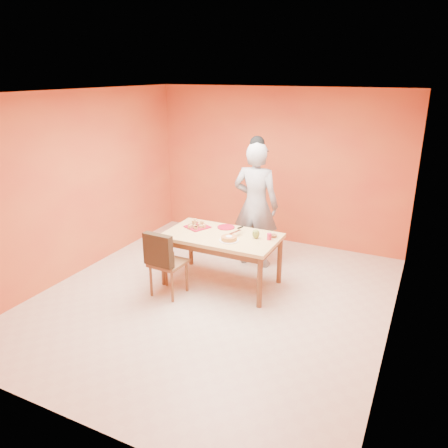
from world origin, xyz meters
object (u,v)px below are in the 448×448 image
at_px(checker_tin, 273,236).
at_px(sponge_cake, 229,238).
at_px(dining_table, 222,241).
at_px(pastry_platter, 197,227).
at_px(red_dinner_plate, 226,227).
at_px(person, 256,205).
at_px(egg_ornament, 256,234).
at_px(magenta_glass, 269,237).
at_px(dining_chair, 167,262).

bearing_deg(checker_tin, sponge_cake, -140.77).
bearing_deg(dining_table, pastry_platter, 165.82).
bearing_deg(red_dinner_plate, dining_table, -76.29).
height_order(person, checker_tin, person).
xyz_separation_m(egg_ornament, magenta_glass, (0.18, 0.03, -0.02)).
xyz_separation_m(dining_chair, checker_tin, (1.20, 0.85, 0.28)).
bearing_deg(sponge_cake, dining_table, 139.74).
height_order(red_dinner_plate, egg_ornament, egg_ornament).
relative_size(dining_table, sponge_cake, 7.42).
relative_size(pastry_platter, checker_tin, 2.77).
relative_size(person, sponge_cake, 9.09).
bearing_deg(egg_ornament, magenta_glass, -5.31).
distance_m(dining_chair, sponge_cake, 0.89).
xyz_separation_m(pastry_platter, sponge_cake, (0.65, -0.28, 0.03)).
relative_size(red_dinner_plate, egg_ornament, 1.93).
bearing_deg(dining_table, checker_tin, 19.15).
distance_m(sponge_cake, checker_tin, 0.63).
bearing_deg(pastry_platter, checker_tin, 6.10).
bearing_deg(pastry_platter, person, 50.48).
height_order(egg_ornament, magenta_glass, egg_ornament).
xyz_separation_m(person, red_dinner_plate, (-0.23, -0.57, -0.21)).
distance_m(dining_chair, pastry_platter, 0.78).
height_order(person, pastry_platter, person).
bearing_deg(pastry_platter, egg_ornament, -1.84).
bearing_deg(dining_table, dining_chair, -130.11).
bearing_deg(red_dinner_plate, pastry_platter, -155.57).
height_order(person, magenta_glass, person).
height_order(dining_table, pastry_platter, pastry_platter).
bearing_deg(sponge_cake, magenta_glass, 30.41).
relative_size(dining_table, checker_tin, 14.88).
distance_m(dining_table, sponge_cake, 0.28).
xyz_separation_m(dining_chair, person, (0.68, 1.48, 0.49)).
distance_m(dining_table, dining_chair, 0.82).
xyz_separation_m(person, egg_ornament, (0.32, -0.78, -0.15)).
bearing_deg(checker_tin, dining_chair, -144.61).
height_order(dining_chair, magenta_glass, dining_chair).
relative_size(dining_table, red_dinner_plate, 6.28).
height_order(pastry_platter, sponge_cake, sponge_cake).
height_order(pastry_platter, egg_ornament, egg_ornament).
xyz_separation_m(dining_table, sponge_cake, (0.19, -0.16, 0.13)).
bearing_deg(sponge_cake, checker_tin, 39.23).
relative_size(magenta_glass, checker_tin, 0.84).
bearing_deg(red_dinner_plate, dining_chair, -116.33).
distance_m(red_dinner_plate, sponge_cake, 0.52).
height_order(dining_chair, pastry_platter, dining_chair).
distance_m(sponge_cake, magenta_glass, 0.55).
height_order(magenta_glass, checker_tin, magenta_glass).
relative_size(dining_chair, person, 0.49).
bearing_deg(red_dinner_plate, person, 67.93).
xyz_separation_m(dining_table, pastry_platter, (-0.45, 0.11, 0.10)).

